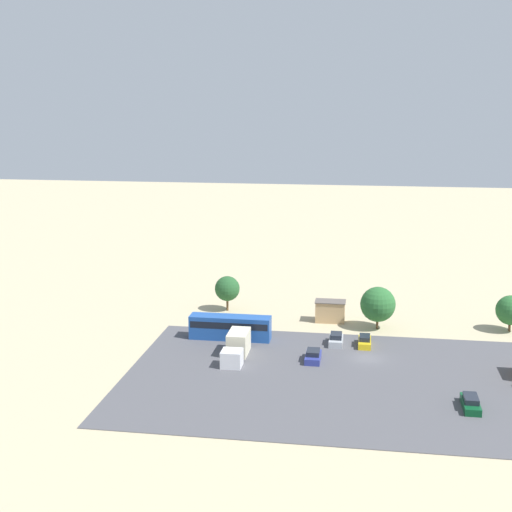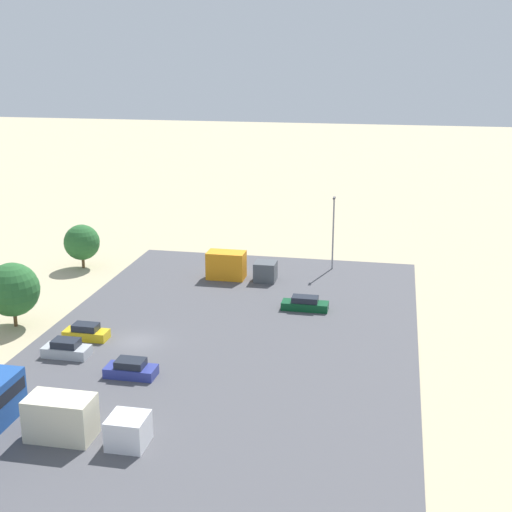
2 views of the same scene
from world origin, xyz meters
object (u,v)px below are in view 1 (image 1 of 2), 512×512
(parked_car_3, at_px, (336,340))
(parked_truck_0, at_px, (237,347))
(parked_car_1, at_px, (365,341))
(shed_building, at_px, (330,311))
(parked_car_2, at_px, (313,356))
(parked_car_0, at_px, (471,403))
(bus, at_px, (230,327))

(parked_car_3, height_order, parked_truck_0, parked_truck_0)
(parked_car_1, distance_m, parked_truck_0, 18.12)
(shed_building, bearing_deg, parked_truck_0, 57.37)
(shed_building, xyz_separation_m, parked_car_2, (1.27, 17.55, -0.96))
(shed_building, relative_size, parked_car_1, 1.13)
(shed_building, bearing_deg, parked_car_1, 116.57)
(parked_car_0, distance_m, parked_car_1, 22.24)
(parked_car_3, bearing_deg, shed_building, 97.49)
(shed_building, distance_m, parked_car_0, 34.12)
(parked_car_0, bearing_deg, parked_car_3, -50.62)
(parked_car_1, relative_size, parked_car_2, 0.98)
(bus, height_order, parked_car_3, bus)
(shed_building, xyz_separation_m, parked_truck_0, (11.35, 17.72, -0.17))
(shed_building, bearing_deg, bus, 37.97)
(parked_car_0, bearing_deg, parked_truck_0, -22.70)
(parked_car_1, xyz_separation_m, parked_car_2, (6.59, 6.90, -0.01))
(shed_building, bearing_deg, parked_car_0, 119.88)
(shed_building, xyz_separation_m, parked_car_1, (-5.32, 10.64, -0.95))
(bus, xyz_separation_m, parked_car_3, (-14.98, -0.04, -1.16))
(parked_car_1, distance_m, parked_car_3, 3.93)
(parked_car_2, bearing_deg, bus, -29.41)
(parked_truck_0, bearing_deg, shed_building, -122.63)
(bus, relative_size, parked_car_1, 2.79)
(bus, distance_m, parked_car_2, 14.19)
(shed_building, height_order, parked_car_0, shed_building)
(shed_building, bearing_deg, parked_car_3, 97.49)
(parked_truck_0, bearing_deg, parked_car_0, 157.30)
(shed_building, relative_size, bus, 0.40)
(parked_car_0, relative_size, parked_car_2, 1.14)
(parked_car_0, xyz_separation_m, parked_car_2, (18.26, -12.03, 0.02))
(parked_car_3, bearing_deg, parked_car_0, -50.62)
(shed_building, xyz_separation_m, parked_car_0, (-16.99, 29.57, -0.98))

